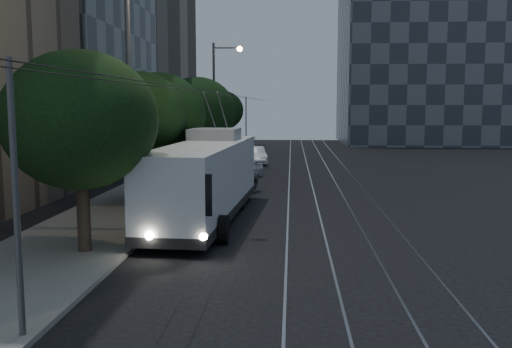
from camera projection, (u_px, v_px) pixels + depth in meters
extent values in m
plane|color=black|center=(280.00, 237.00, 21.79)|extent=(120.00, 120.00, 0.00)
cube|color=gray|center=(184.00, 172.00, 42.06)|extent=(5.00, 90.00, 0.15)
cube|color=gray|center=(289.00, 174.00, 41.59)|extent=(0.08, 90.00, 0.02)
cube|color=gray|center=(309.00, 174.00, 41.50)|extent=(0.08, 90.00, 0.02)
cube|color=gray|center=(331.00, 174.00, 41.40)|extent=(0.08, 90.00, 0.02)
cube|color=gray|center=(351.00, 174.00, 41.31)|extent=(0.08, 90.00, 0.02)
cylinder|color=black|center=(233.00, 97.00, 41.16)|extent=(0.02, 90.00, 0.02)
cylinder|color=black|center=(242.00, 97.00, 41.12)|extent=(0.02, 90.00, 0.02)
cylinder|color=#555557|center=(16.00, 203.00, 11.85)|extent=(0.14, 0.14, 6.00)
cylinder|color=#555557|center=(189.00, 141.00, 31.66)|extent=(0.14, 0.14, 6.00)
cylinder|color=#555557|center=(228.00, 127.00, 51.48)|extent=(0.14, 0.14, 6.00)
cylinder|color=#555557|center=(246.00, 121.00, 71.29)|extent=(0.14, 0.14, 6.00)
cube|color=#353B43|center=(428.00, 50.00, 73.70)|extent=(22.00, 18.00, 24.00)
cube|color=white|center=(205.00, 178.00, 24.65)|extent=(3.41, 12.73, 2.99)
cube|color=black|center=(205.00, 209.00, 24.81)|extent=(3.45, 12.78, 0.37)
cube|color=black|center=(207.00, 174.00, 25.15)|extent=(3.31, 10.12, 1.10)
cube|color=black|center=(176.00, 195.00, 18.40)|extent=(2.38, 0.22, 1.37)
cube|color=black|center=(223.00, 159.00, 30.83)|extent=(2.18, 0.21, 1.05)
cube|color=#27EB50|center=(175.00, 165.00, 18.28)|extent=(1.68, 0.16, 0.34)
cube|color=#939396|center=(215.00, 134.00, 27.55)|extent=(2.41, 2.44, 0.53)
sphere|color=white|center=(149.00, 236.00, 18.57)|extent=(0.27, 0.27, 0.27)
sphere|color=white|center=(203.00, 237.00, 18.46)|extent=(0.27, 0.27, 0.27)
cylinder|color=#555557|center=(211.00, 115.00, 28.55)|extent=(0.06, 4.75, 2.19)
cylinder|color=#555557|center=(224.00, 115.00, 28.51)|extent=(0.06, 4.75, 2.19)
cylinder|color=black|center=(154.00, 228.00, 20.89)|extent=(0.32, 1.05, 1.05)
cylinder|color=black|center=(224.00, 229.00, 20.73)|extent=(0.32, 1.05, 1.05)
cylinder|color=black|center=(188.00, 198.00, 27.63)|extent=(0.32, 1.05, 1.05)
cylinder|color=black|center=(241.00, 199.00, 27.47)|extent=(0.32, 1.05, 1.05)
cylinder|color=black|center=(195.00, 192.00, 29.63)|extent=(0.32, 1.05, 1.05)
cylinder|color=black|center=(244.00, 192.00, 29.47)|extent=(0.32, 1.05, 1.05)
imported|color=#A2A4AA|center=(217.00, 182.00, 31.40)|extent=(4.62, 6.31, 1.59)
imported|color=silver|center=(246.00, 169.00, 39.22)|extent=(2.50, 3.86, 1.22)
imported|color=silver|center=(230.00, 162.00, 43.76)|extent=(2.60, 4.76, 1.31)
imported|color=white|center=(255.00, 155.00, 48.33)|extent=(2.43, 4.73, 1.48)
imported|color=white|center=(243.00, 149.00, 55.44)|extent=(2.61, 4.26, 1.35)
cylinder|color=#2F211A|center=(84.00, 217.00, 19.07)|extent=(0.44, 0.44, 2.62)
ellipsoid|color=black|center=(80.00, 120.00, 18.68)|extent=(5.11, 5.11, 4.60)
cylinder|color=#2F211A|center=(141.00, 179.00, 27.59)|extent=(0.44, 0.44, 2.86)
ellipsoid|color=black|center=(139.00, 114.00, 27.21)|extent=(4.56, 4.56, 4.11)
cylinder|color=#2F211A|center=(160.00, 176.00, 29.96)|extent=(0.44, 0.44, 2.62)
ellipsoid|color=black|center=(158.00, 115.00, 29.58)|extent=(4.95, 4.95, 4.45)
cylinder|color=#2F211A|center=(198.00, 157.00, 42.02)|extent=(0.44, 0.44, 2.32)
ellipsoid|color=black|center=(197.00, 112.00, 41.62)|extent=(5.72, 5.72, 5.15)
cylinder|color=#2F211A|center=(201.00, 152.00, 46.71)|extent=(0.44, 0.44, 2.26)
ellipsoid|color=black|center=(201.00, 113.00, 46.32)|extent=(5.59, 5.59, 5.03)
cylinder|color=#2F211A|center=(222.00, 139.00, 60.56)|extent=(0.44, 0.44, 2.68)
ellipsoid|color=black|center=(222.00, 110.00, 60.19)|extent=(4.64, 4.64, 4.18)
cylinder|color=#555557|center=(129.00, 90.00, 21.78)|extent=(0.20, 0.20, 11.17)
cylinder|color=#555557|center=(214.00, 106.00, 45.58)|extent=(0.20, 0.20, 9.88)
cylinder|color=#555557|center=(227.00, 48.00, 44.96)|extent=(2.17, 0.12, 0.12)
sphere|color=#FFCE8C|center=(240.00, 49.00, 44.91)|extent=(0.44, 0.44, 0.44)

